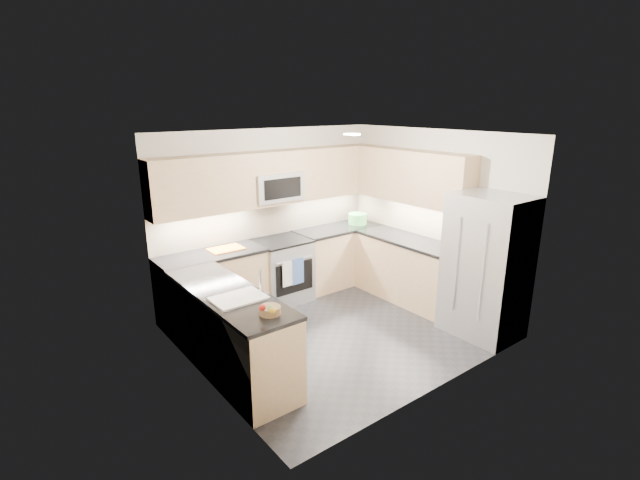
% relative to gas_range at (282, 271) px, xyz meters
% --- Properties ---
extents(floor, '(3.60, 3.20, 0.00)m').
position_rel_gas_range_xyz_m(floor, '(0.00, -1.28, -0.46)').
color(floor, '#24252A').
rests_on(floor, ground).
extents(ceiling, '(3.60, 3.20, 0.02)m').
position_rel_gas_range_xyz_m(ceiling, '(0.00, -1.28, 2.04)').
color(ceiling, beige).
rests_on(ceiling, wall_back).
extents(wall_back, '(3.60, 0.02, 2.50)m').
position_rel_gas_range_xyz_m(wall_back, '(0.00, 0.32, 0.79)').
color(wall_back, beige).
rests_on(wall_back, floor).
extents(wall_front, '(3.60, 0.02, 2.50)m').
position_rel_gas_range_xyz_m(wall_front, '(0.00, -2.88, 0.79)').
color(wall_front, beige).
rests_on(wall_front, floor).
extents(wall_left, '(0.02, 3.20, 2.50)m').
position_rel_gas_range_xyz_m(wall_left, '(-1.80, -1.28, 0.79)').
color(wall_left, beige).
rests_on(wall_left, floor).
extents(wall_right, '(0.02, 3.20, 2.50)m').
position_rel_gas_range_xyz_m(wall_right, '(1.80, -1.28, 0.79)').
color(wall_right, beige).
rests_on(wall_right, floor).
extents(base_cab_back_left, '(1.42, 0.60, 0.90)m').
position_rel_gas_range_xyz_m(base_cab_back_left, '(-1.09, 0.02, -0.01)').
color(base_cab_back_left, tan).
rests_on(base_cab_back_left, floor).
extents(base_cab_back_right, '(1.42, 0.60, 0.90)m').
position_rel_gas_range_xyz_m(base_cab_back_right, '(1.09, 0.02, -0.01)').
color(base_cab_back_right, tan).
rests_on(base_cab_back_right, floor).
extents(base_cab_right, '(0.60, 1.70, 0.90)m').
position_rel_gas_range_xyz_m(base_cab_right, '(1.50, -1.12, -0.01)').
color(base_cab_right, tan).
rests_on(base_cab_right, floor).
extents(base_cab_peninsula, '(0.60, 2.00, 0.90)m').
position_rel_gas_range_xyz_m(base_cab_peninsula, '(-1.50, -1.28, -0.01)').
color(base_cab_peninsula, tan).
rests_on(base_cab_peninsula, floor).
extents(countertop_back_left, '(1.42, 0.63, 0.04)m').
position_rel_gas_range_xyz_m(countertop_back_left, '(-1.09, 0.02, 0.47)').
color(countertop_back_left, black).
rests_on(countertop_back_left, base_cab_back_left).
extents(countertop_back_right, '(1.42, 0.63, 0.04)m').
position_rel_gas_range_xyz_m(countertop_back_right, '(1.09, 0.02, 0.47)').
color(countertop_back_right, black).
rests_on(countertop_back_right, base_cab_back_right).
extents(countertop_right, '(0.63, 1.70, 0.04)m').
position_rel_gas_range_xyz_m(countertop_right, '(1.50, -1.12, 0.47)').
color(countertop_right, black).
rests_on(countertop_right, base_cab_right).
extents(countertop_peninsula, '(0.63, 2.00, 0.04)m').
position_rel_gas_range_xyz_m(countertop_peninsula, '(-1.50, -1.28, 0.47)').
color(countertop_peninsula, black).
rests_on(countertop_peninsula, base_cab_peninsula).
extents(upper_cab_back, '(3.60, 0.35, 0.75)m').
position_rel_gas_range_xyz_m(upper_cab_back, '(0.00, 0.15, 1.37)').
color(upper_cab_back, tan).
rests_on(upper_cab_back, wall_back).
extents(upper_cab_right, '(0.35, 1.95, 0.75)m').
position_rel_gas_range_xyz_m(upper_cab_right, '(1.62, -1.00, 1.37)').
color(upper_cab_right, tan).
rests_on(upper_cab_right, wall_right).
extents(backsplash_back, '(3.60, 0.01, 0.51)m').
position_rel_gas_range_xyz_m(backsplash_back, '(0.00, 0.32, 0.74)').
color(backsplash_back, tan).
rests_on(backsplash_back, wall_back).
extents(backsplash_right, '(0.01, 2.30, 0.51)m').
position_rel_gas_range_xyz_m(backsplash_right, '(1.80, -0.82, 0.74)').
color(backsplash_right, tan).
rests_on(backsplash_right, wall_right).
extents(gas_range, '(0.76, 0.65, 0.91)m').
position_rel_gas_range_xyz_m(gas_range, '(0.00, 0.00, 0.00)').
color(gas_range, '#AAADB2').
rests_on(gas_range, floor).
extents(range_cooktop, '(0.76, 0.65, 0.03)m').
position_rel_gas_range_xyz_m(range_cooktop, '(0.00, 0.00, 0.46)').
color(range_cooktop, black).
rests_on(range_cooktop, gas_range).
extents(oven_door_glass, '(0.62, 0.02, 0.45)m').
position_rel_gas_range_xyz_m(oven_door_glass, '(0.00, -0.33, -0.01)').
color(oven_door_glass, black).
rests_on(oven_door_glass, gas_range).
extents(oven_handle, '(0.60, 0.02, 0.02)m').
position_rel_gas_range_xyz_m(oven_handle, '(0.00, -0.35, 0.26)').
color(oven_handle, '#B2B5BA').
rests_on(oven_handle, gas_range).
extents(microwave, '(0.76, 0.40, 0.40)m').
position_rel_gas_range_xyz_m(microwave, '(0.00, 0.12, 1.24)').
color(microwave, '#A9ABB1').
rests_on(microwave, upper_cab_back).
extents(microwave_door, '(0.60, 0.01, 0.28)m').
position_rel_gas_range_xyz_m(microwave_door, '(0.00, -0.08, 1.24)').
color(microwave_door, black).
rests_on(microwave_door, microwave).
extents(refrigerator, '(0.70, 0.90, 1.80)m').
position_rel_gas_range_xyz_m(refrigerator, '(1.45, -2.43, 0.45)').
color(refrigerator, '#ACAEB5').
rests_on(refrigerator, floor).
extents(fridge_handle_left, '(0.02, 0.02, 1.20)m').
position_rel_gas_range_xyz_m(fridge_handle_left, '(1.08, -2.61, 0.49)').
color(fridge_handle_left, '#B2B5BA').
rests_on(fridge_handle_left, refrigerator).
extents(fridge_handle_right, '(0.02, 0.02, 1.20)m').
position_rel_gas_range_xyz_m(fridge_handle_right, '(1.08, -2.25, 0.49)').
color(fridge_handle_right, '#B2B5BA').
rests_on(fridge_handle_right, refrigerator).
extents(sink_basin, '(0.52, 0.38, 0.16)m').
position_rel_gas_range_xyz_m(sink_basin, '(-1.50, -1.53, 0.42)').
color(sink_basin, white).
rests_on(sink_basin, base_cab_peninsula).
extents(faucet, '(0.03, 0.03, 0.28)m').
position_rel_gas_range_xyz_m(faucet, '(-1.24, -1.53, 0.62)').
color(faucet, silver).
rests_on(faucet, countertop_peninsula).
extents(utensil_bowl, '(0.32, 0.32, 0.17)m').
position_rel_gas_range_xyz_m(utensil_bowl, '(1.48, -0.01, 0.57)').
color(utensil_bowl, '#54BB50').
rests_on(utensil_bowl, countertop_back_right).
extents(cutting_board, '(0.45, 0.32, 0.01)m').
position_rel_gas_range_xyz_m(cutting_board, '(-0.85, 0.06, 0.49)').
color(cutting_board, orange).
rests_on(cutting_board, countertop_back_left).
extents(fruit_basket, '(0.23, 0.23, 0.07)m').
position_rel_gas_range_xyz_m(fruit_basket, '(-1.43, -2.01, 0.52)').
color(fruit_basket, olive).
rests_on(fruit_basket, countertop_peninsula).
extents(fruit_apple, '(0.06, 0.06, 0.06)m').
position_rel_gas_range_xyz_m(fruit_apple, '(-1.54, -2.06, 0.60)').
color(fruit_apple, '#A21512').
rests_on(fruit_apple, fruit_basket).
extents(fruit_pear, '(0.06, 0.06, 0.06)m').
position_rel_gas_range_xyz_m(fruit_pear, '(-1.49, -2.13, 0.60)').
color(fruit_pear, green).
rests_on(fruit_pear, fruit_basket).
extents(dish_towel_check, '(0.19, 0.02, 0.36)m').
position_rel_gas_range_xyz_m(dish_towel_check, '(-0.13, -0.37, 0.10)').
color(dish_towel_check, white).
rests_on(dish_towel_check, oven_handle).
extents(dish_towel_blue, '(0.20, 0.02, 0.38)m').
position_rel_gas_range_xyz_m(dish_towel_blue, '(0.03, -0.37, 0.10)').
color(dish_towel_blue, '#38589C').
rests_on(dish_towel_blue, oven_handle).
extents(fruit_orange, '(0.06, 0.06, 0.06)m').
position_rel_gas_range_xyz_m(fruit_orange, '(-1.50, -2.17, 0.60)').
color(fruit_orange, gold).
rests_on(fruit_orange, fruit_basket).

